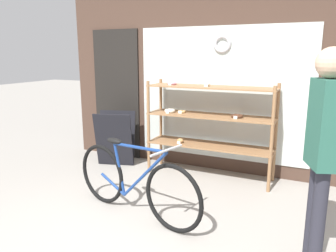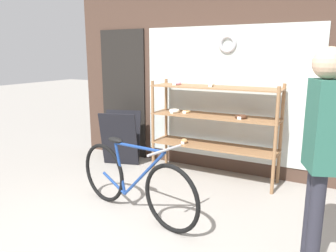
% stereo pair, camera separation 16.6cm
% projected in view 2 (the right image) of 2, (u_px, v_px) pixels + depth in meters
% --- Properties ---
extents(ground_plane, '(30.00, 30.00, 0.00)m').
position_uv_depth(ground_plane, '(117.00, 249.00, 2.94)').
color(ground_plane, gray).
extents(storefront_facade, '(4.69, 0.13, 3.42)m').
position_uv_depth(storefront_facade, '(212.00, 58.00, 4.71)').
color(storefront_facade, '#473328').
rests_on(storefront_facade, ground_plane).
extents(display_case, '(1.76, 0.45, 1.35)m').
position_uv_depth(display_case, '(213.00, 119.00, 4.49)').
color(display_case, '#8E6642').
rests_on(display_case, ground_plane).
extents(bicycle, '(1.71, 0.57, 0.83)m').
position_uv_depth(bicycle, '(134.00, 182.00, 3.50)').
color(bicycle, black).
rests_on(bicycle, ground_plane).
extents(sandwich_board, '(0.66, 0.53, 0.84)m').
position_uv_depth(sandwich_board, '(121.00, 138.00, 5.12)').
color(sandwich_board, black).
rests_on(sandwich_board, ground_plane).
extents(pedestrian, '(0.28, 0.36, 1.77)m').
position_uv_depth(pedestrian, '(321.00, 144.00, 2.44)').
color(pedestrian, '#282833').
rests_on(pedestrian, ground_plane).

